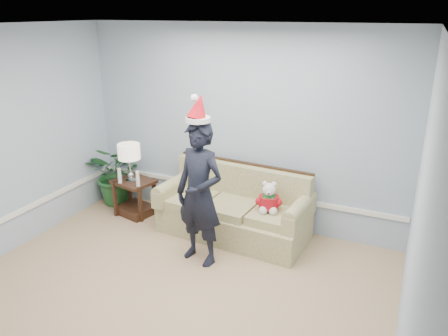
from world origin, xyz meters
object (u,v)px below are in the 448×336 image
houseplant (118,174)px  man (200,194)px  teddy_bear (269,200)px  sofa (235,211)px  side_table (135,201)px  table_lamp (129,153)px

houseplant → man: size_ratio=0.55×
man → teddy_bear: man is taller
sofa → teddy_bear: sofa is taller
man → teddy_bear: (0.61, 0.66, -0.24)m
sofa → man: man is taller
sofa → side_table: 1.56m
table_lamp → man: size_ratio=0.33×
houseplant → teddy_bear: (2.51, -0.28, 0.15)m
sofa → side_table: sofa is taller
houseplant → teddy_bear: houseplant is taller
side_table → man: (1.45, -0.72, 0.65)m
side_table → man: 1.74m
sofa → houseplant: size_ratio=2.11×
houseplant → teddy_bear: 2.53m
sofa → houseplant: houseplant is taller
sofa → table_lamp: bearing=-171.8°
man → teddy_bear: bearing=59.2°
table_lamp → sofa: bearing=4.2°
sofa → teddy_bear: size_ratio=5.04×
houseplant → man: man is taller
side_table → houseplant: houseplant is taller
table_lamp → teddy_bear: 2.09m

